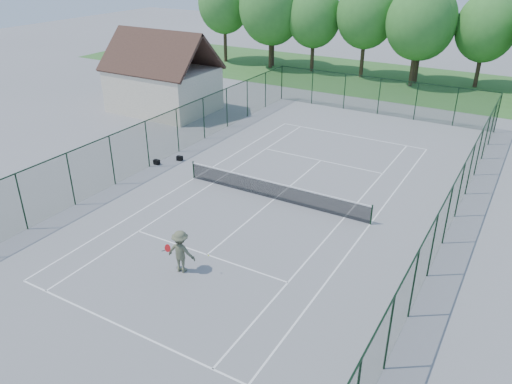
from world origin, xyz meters
TOP-DOWN VIEW (x-y plane):
  - ground at (0.00, 0.00)m, footprint 140.00×140.00m
  - grass_far at (0.00, 30.00)m, footprint 80.00×16.00m
  - court_lines at (0.00, 0.00)m, footprint 11.05×23.85m
  - tennis_net at (0.00, 0.00)m, footprint 11.08×0.08m
  - fence_enclosure at (0.00, 0.00)m, footprint 18.05×36.05m
  - utility_building at (-16.00, 10.00)m, footprint 8.60×6.27m
  - tree_line_far at (0.00, 30.00)m, footprint 39.40×6.40m
  - sports_bag_a at (-8.83, 0.51)m, footprint 0.40×0.25m
  - sports_bag_b at (-7.97, 1.77)m, footprint 0.43×0.31m
  - tennis_player at (-0.21, -7.94)m, footprint 2.04×0.91m

SIDE VIEW (x-z plane):
  - ground at x=0.00m, z-range 0.00..0.00m
  - court_lines at x=0.00m, z-range 0.00..0.01m
  - grass_far at x=0.00m, z-range 0.00..0.01m
  - sports_bag_b at x=-7.97m, z-range 0.00..0.30m
  - sports_bag_a at x=-8.83m, z-range 0.00..0.32m
  - tennis_net at x=0.00m, z-range 0.03..1.13m
  - tennis_player at x=-0.21m, z-range 0.00..1.95m
  - fence_enclosure at x=0.00m, z-range 0.05..3.07m
  - utility_building at x=-16.00m, z-range -0.20..6.44m
  - tree_line_far at x=0.00m, z-range 1.14..10.84m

